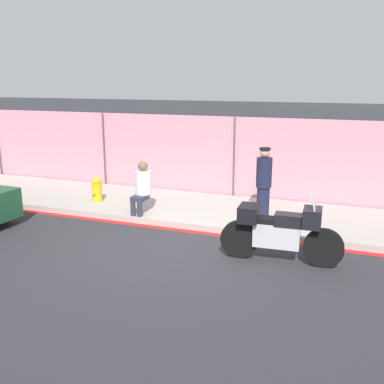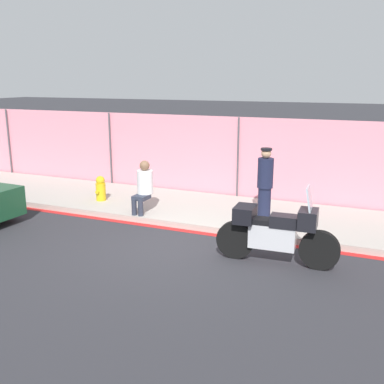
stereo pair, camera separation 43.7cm
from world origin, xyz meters
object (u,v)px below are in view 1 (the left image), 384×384
at_px(motorcycle, 280,231).
at_px(officer_standing, 264,181).
at_px(person_seated_on_curb, 142,185).
at_px(fire_hydrant, 97,190).

relative_size(motorcycle, officer_standing, 1.39).
xyz_separation_m(person_seated_on_curb, fire_hydrant, (-1.59, 0.48, -0.37)).
bearing_deg(officer_standing, person_seated_on_curb, -163.95).
distance_m(motorcycle, officer_standing, 2.49).
height_order(motorcycle, officer_standing, officer_standing).
relative_size(person_seated_on_curb, fire_hydrant, 1.90).
bearing_deg(motorcycle, fire_hydrant, 155.54).
relative_size(motorcycle, fire_hydrant, 3.41).
bearing_deg(person_seated_on_curb, motorcycle, -23.20).
height_order(motorcycle, person_seated_on_curb, motorcycle).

